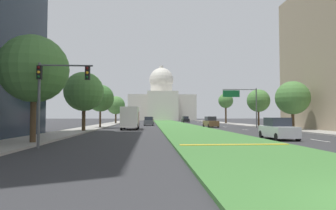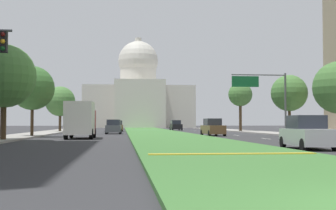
# 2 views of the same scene
# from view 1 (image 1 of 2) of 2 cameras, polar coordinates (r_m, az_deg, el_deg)

# --- Properties ---
(ground_plane) EXTENTS (263.91, 263.91, 0.00)m
(ground_plane) POSITION_cam_1_polar(r_m,az_deg,el_deg) (65.29, 0.85, -4.01)
(ground_plane) COLOR #333335
(grass_median) EXTENTS (7.66, 107.97, 0.14)m
(grass_median) POSITION_cam_1_polar(r_m,az_deg,el_deg) (59.31, 1.32, -4.12)
(grass_median) COLOR #427A38
(grass_median) RESTS_ON ground_plane
(median_curb_nose) EXTENTS (6.90, 0.50, 0.04)m
(median_curb_nose) POSITION_cam_1_polar(r_m,az_deg,el_deg) (17.72, 13.76, -8.06)
(median_curb_nose) COLOR gold
(median_curb_nose) RESTS_ON grass_median
(lane_dashes_right) EXTENTS (0.16, 73.99, 0.01)m
(lane_dashes_right) POSITION_cam_1_polar(r_m,az_deg,el_deg) (56.53, 10.01, -4.24)
(lane_dashes_right) COLOR silver
(lane_dashes_right) RESTS_ON ground_plane
(sidewalk_left) EXTENTS (4.00, 107.97, 0.15)m
(sidewalk_left) POSITION_cam_1_polar(r_m,az_deg,el_deg) (53.87, -13.70, -4.23)
(sidewalk_left) COLOR #9E9991
(sidewalk_left) RESTS_ON ground_plane
(sidewalk_right) EXTENTS (4.00, 107.97, 0.15)m
(sidewalk_right) POSITION_cam_1_polar(r_m,az_deg,el_deg) (56.66, 16.71, -4.10)
(sidewalk_right) COLOR #9E9991
(sidewalk_right) RESTS_ON ground_plane
(capitol_building) EXTENTS (29.29, 23.86, 25.10)m
(capitol_building) POSITION_cam_1_polar(r_m,az_deg,el_deg) (124.45, -1.37, 0.55)
(capitol_building) COLOR beige
(capitol_building) RESTS_ON ground_plane
(traffic_light_near_left) EXTENTS (3.34, 0.35, 5.20)m
(traffic_light_near_left) POSITION_cam_1_polar(r_m,az_deg,el_deg) (17.99, -22.90, 3.74)
(traffic_light_near_left) COLOR #515456
(traffic_light_near_left) RESTS_ON ground_plane
(overhead_guide_sign) EXTENTS (5.73, 0.20, 6.50)m
(overhead_guide_sign) POSITION_cam_1_polar(r_m,az_deg,el_deg) (46.35, 15.55, 1.13)
(overhead_guide_sign) COLOR #515456
(overhead_guide_sign) RESTS_ON ground_plane
(street_tree_left_near) EXTENTS (4.67, 4.67, 7.57)m
(street_tree_left_near) POSITION_cam_1_polar(r_m,az_deg,el_deg) (21.21, -26.26, 6.77)
(street_tree_left_near) COLOR #4C3823
(street_tree_left_near) RESTS_ON ground_plane
(street_tree_left_mid) EXTENTS (4.85, 4.85, 7.40)m
(street_tree_left_mid) POSITION_cam_1_polar(r_m,az_deg,el_deg) (35.26, -17.20, 2.69)
(street_tree_left_mid) COLOR #4C3823
(street_tree_left_mid) RESTS_ON ground_plane
(street_tree_right_mid) EXTENTS (4.47, 4.47, 6.62)m
(street_tree_right_mid) POSITION_cam_1_polar(r_m,az_deg,el_deg) (40.11, 24.63, 1.37)
(street_tree_right_mid) COLOR #4C3823
(street_tree_right_mid) RESTS_ON ground_plane
(street_tree_left_far) EXTENTS (4.29, 4.29, 6.92)m
(street_tree_left_far) POSITION_cam_1_polar(r_m,az_deg,el_deg) (44.52, -13.99, 1.39)
(street_tree_left_far) COLOR #4C3823
(street_tree_left_far) RESTS_ON ground_plane
(street_tree_right_far) EXTENTS (3.93, 3.93, 6.56)m
(street_tree_right_far) POSITION_cam_1_polar(r_m,az_deg,el_deg) (49.58, 18.42, 0.86)
(street_tree_right_far) COLOR #4C3823
(street_tree_right_far) RESTS_ON ground_plane
(street_tree_left_distant) EXTENTS (4.43, 4.43, 6.78)m
(street_tree_left_distant) POSITION_cam_1_polar(r_m,az_deg,el_deg) (67.58, -10.88, -0.06)
(street_tree_left_distant) COLOR #4C3823
(street_tree_left_distant) RESTS_ON ground_plane
(street_tree_right_distant) EXTENTS (3.64, 3.64, 7.53)m
(street_tree_right_distant) POSITION_cam_1_polar(r_m,az_deg,el_deg) (68.84, 12.01, 0.84)
(street_tree_right_distant) COLOR #4C3823
(street_tree_right_distant) RESTS_ON ground_plane
(sedan_lead_stopped) EXTENTS (2.06, 4.40, 1.82)m
(sedan_lead_stopped) POSITION_cam_1_polar(r_m,az_deg,el_deg) (24.61, 22.05, -4.73)
(sedan_lead_stopped) COLOR #BCBCC1
(sedan_lead_stopped) RESTS_ON ground_plane
(sedan_midblock) EXTENTS (1.97, 4.67, 1.86)m
(sedan_midblock) POSITION_cam_1_polar(r_m,az_deg,el_deg) (47.88, 8.92, -3.58)
(sedan_midblock) COLOR brown
(sedan_midblock) RESTS_ON ground_plane
(sedan_distant) EXTENTS (2.01, 4.35, 1.79)m
(sedan_distant) POSITION_cam_1_polar(r_m,az_deg,el_deg) (55.76, -4.05, -3.44)
(sedan_distant) COLOR #4C5156
(sedan_distant) RESTS_ON ground_plane
(sedan_far_horizon) EXTENTS (1.96, 4.21, 1.74)m
(sedan_far_horizon) POSITION_cam_1_polar(r_m,az_deg,el_deg) (71.41, -3.80, -3.21)
(sedan_far_horizon) COLOR brown
(sedan_far_horizon) RESTS_ON ground_plane
(sedan_very_far) EXTENTS (1.99, 4.40, 1.84)m
(sedan_very_far) POSITION_cam_1_polar(r_m,az_deg,el_deg) (82.14, 3.67, -3.06)
(sedan_very_far) COLOR black
(sedan_very_far) RESTS_ON ground_plane
(box_truck_delivery) EXTENTS (2.40, 6.40, 3.20)m
(box_truck_delivery) POSITION_cam_1_polar(r_m,az_deg,el_deg) (39.43, -7.93, -2.68)
(box_truck_delivery) COLOR maroon
(box_truck_delivery) RESTS_ON ground_plane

